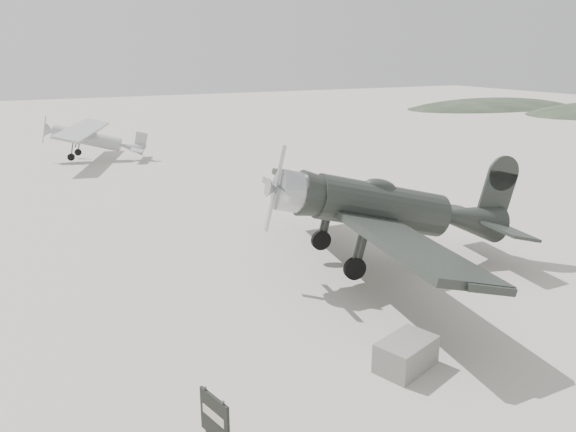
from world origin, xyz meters
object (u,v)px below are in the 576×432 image
object	(u,v)px
equipment_block	(406,354)
sign_board	(215,418)
highwing_monoplane	(91,136)
lowwing_monoplane	(392,209)

from	to	relation	value
equipment_block	sign_board	distance (m)	5.21
highwing_monoplane	sign_board	world-z (taller)	highwing_monoplane
lowwing_monoplane	highwing_monoplane	world-z (taller)	lowwing_monoplane
lowwing_monoplane	highwing_monoplane	xyz separation A→B (m)	(-6.34, 25.90, -0.50)
lowwing_monoplane	sign_board	size ratio (longest dim) A/B	10.03
highwing_monoplane	equipment_block	world-z (taller)	highwing_monoplane
lowwing_monoplane	sign_board	xyz separation A→B (m)	(-8.61, -6.25, -1.44)
lowwing_monoplane	sign_board	bearing A→B (deg)	-135.86
lowwing_monoplane	highwing_monoplane	distance (m)	26.67
equipment_block	highwing_monoplane	bearing A→B (deg)	95.23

